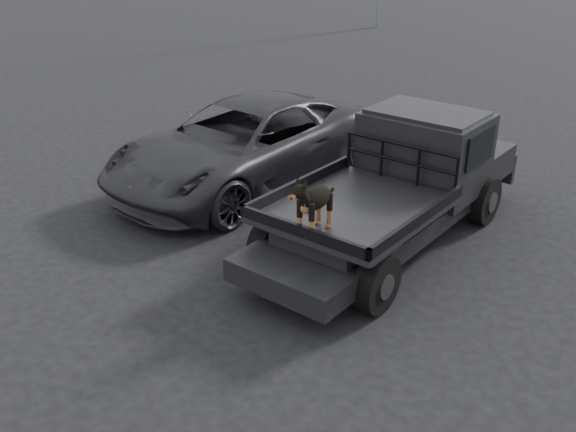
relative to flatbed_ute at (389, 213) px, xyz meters
The scene contains 6 objects.
ground 1.57m from the flatbed_ute, 89.03° to the right, with size 120.00×120.00×0.00m, color black.
flatbed_ute is the anchor object (origin of this frame).
ute_cab 1.31m from the flatbed_ute, 90.00° to the left, with size 1.72×1.30×0.88m, color black, non-canonical shape.
headache_rack 0.76m from the flatbed_ute, 90.00° to the left, with size 1.80×0.08×0.55m, color black, non-canonical shape.
dog 2.06m from the flatbed_ute, 89.47° to the right, with size 0.32×0.60×0.74m, color black, non-canonical shape.
parked_suv 3.24m from the flatbed_ute, behind, with size 2.48×5.37×1.49m, color #2D2D32.
Camera 1 is at (4.12, -6.09, 4.42)m, focal length 40.00 mm.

